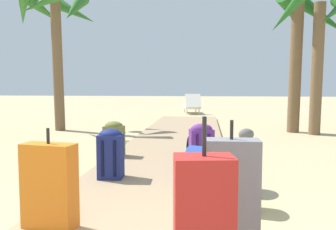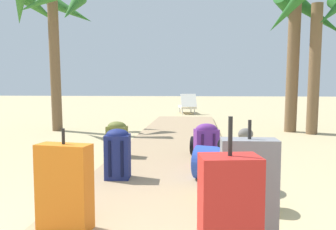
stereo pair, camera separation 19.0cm
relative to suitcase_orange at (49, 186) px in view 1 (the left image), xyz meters
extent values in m
plane|color=tan|center=(0.60, 3.07, -0.41)|extent=(60.00, 60.00, 0.00)
cube|color=tan|center=(0.60, 4.16, -0.37)|extent=(1.81, 10.84, 0.08)
cube|color=orange|center=(0.00, 0.00, 0.00)|extent=(0.43, 0.24, 0.65)
cylinder|color=black|center=(0.00, 0.00, 0.38)|extent=(0.02, 0.02, 0.12)
cube|color=navy|center=(0.07, 1.47, -0.07)|extent=(0.29, 0.27, 0.51)
ellipsoid|color=navy|center=(0.07, 1.47, 0.19)|extent=(0.28, 0.26, 0.14)
cylinder|color=black|center=(0.01, 1.34, -0.07)|extent=(0.04, 0.04, 0.41)
cylinder|color=black|center=(0.15, 1.35, -0.07)|extent=(0.04, 0.04, 0.41)
cube|color=olive|center=(-0.22, 2.75, -0.10)|extent=(0.30, 0.23, 0.46)
ellipsoid|color=olive|center=(-0.22, 2.75, 0.13)|extent=(0.29, 0.21, 0.15)
cylinder|color=#333516|center=(-0.30, 2.64, -0.10)|extent=(0.04, 0.04, 0.37)
cylinder|color=#333516|center=(-0.15, 2.64, -0.10)|extent=(0.04, 0.04, 0.37)
cylinder|color=black|center=(1.19, 2.93, -0.18)|extent=(0.61, 0.37, 0.29)
torus|color=black|center=(1.19, 2.93, -0.01)|extent=(0.17, 0.05, 0.16)
cube|color=slate|center=(1.36, -0.08, 0.03)|extent=(0.39, 0.20, 0.72)
cylinder|color=black|center=(1.36, -0.08, 0.46)|extent=(0.02, 0.02, 0.13)
cube|color=#6B2D84|center=(1.12, 2.20, -0.08)|extent=(0.35, 0.27, 0.50)
ellipsoid|color=#6B2D84|center=(1.12, 2.20, 0.17)|extent=(0.33, 0.25, 0.16)
cylinder|color=#351642|center=(1.07, 2.08, -0.08)|extent=(0.04, 0.04, 0.40)
cylinder|color=#351642|center=(1.22, 2.12, -0.08)|extent=(0.04, 0.04, 0.40)
cylinder|color=gold|center=(1.40, 0.79, -0.17)|extent=(0.56, 0.41, 0.32)
torus|color=black|center=(1.40, 0.79, 0.02)|extent=(0.17, 0.06, 0.16)
cylinder|color=#2847B7|center=(1.31, 1.45, -0.13)|extent=(0.75, 0.58, 0.39)
torus|color=black|center=(1.31, 1.45, 0.09)|extent=(0.16, 0.08, 0.16)
cube|color=red|center=(1.17, -0.64, 0.03)|extent=(0.35, 0.27, 0.71)
cylinder|color=black|center=(1.17, -0.64, 0.49)|extent=(0.02, 0.02, 0.21)
cylinder|color=brown|center=(3.71, 6.03, 1.11)|extent=(0.26, 0.37, 3.04)
cone|color=#236023|center=(4.01, 6.71, 2.42)|extent=(1.40, 0.88, 1.22)
cone|color=#236023|center=(3.25, 6.44, 2.44)|extent=(1.09, 1.16, 0.99)
cone|color=#236023|center=(3.03, 5.65, 2.45)|extent=(1.04, 1.50, 1.15)
cylinder|color=brown|center=(3.32, 6.37, 1.61)|extent=(0.29, 0.49, 4.04)
cylinder|color=brown|center=(-2.56, 6.14, 1.22)|extent=(0.26, 0.37, 3.25)
cone|color=#2D6B28|center=(-2.05, 6.06, 2.63)|extent=(0.52, 1.07, 0.92)
cone|color=#2D6B28|center=(-2.35, 6.82, 2.70)|extent=(1.47, 0.76, 0.94)
cone|color=#2D6B28|center=(-3.05, 6.41, 2.70)|extent=(0.88, 1.20, 0.82)
cone|color=#2D6B28|center=(-3.22, 5.76, 2.68)|extent=(1.06, 1.48, 1.06)
cone|color=#2D6B28|center=(-2.46, 5.49, 2.71)|extent=(1.39, 0.56, 0.87)
cube|color=white|center=(0.58, 11.96, -0.15)|extent=(0.79, 1.47, 0.08)
cube|color=white|center=(0.66, 11.37, 0.13)|extent=(0.66, 0.53, 0.53)
cylinder|color=silver|center=(0.26, 12.48, -0.30)|extent=(0.04, 0.04, 0.22)
cylinder|color=silver|center=(0.73, 12.55, -0.30)|extent=(0.04, 0.04, 0.22)
cylinder|color=silver|center=(0.42, 11.37, -0.30)|extent=(0.04, 0.04, 0.22)
cylinder|color=silver|center=(0.90, 11.44, -0.30)|extent=(0.04, 0.04, 0.22)
ellipsoid|color=slate|center=(2.02, 5.02, -0.28)|extent=(0.43, 0.39, 0.25)
camera|label=1|loc=(1.18, -2.54, 0.77)|focal=38.00mm
camera|label=2|loc=(0.99, -2.55, 0.77)|focal=38.00mm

